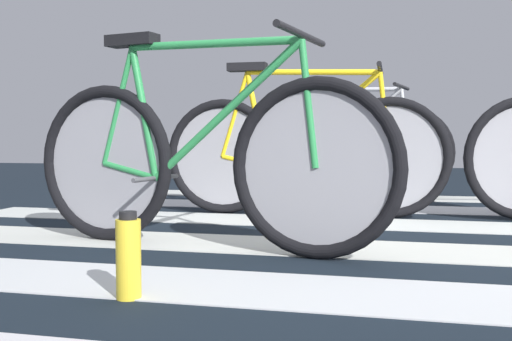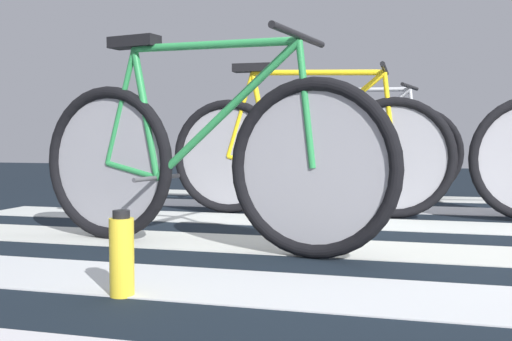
% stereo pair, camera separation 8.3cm
% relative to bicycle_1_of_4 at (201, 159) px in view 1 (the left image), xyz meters
% --- Properties ---
extents(ground, '(18.00, 14.00, 0.02)m').
position_rel_bicycle_1_of_4_xyz_m(ground, '(1.01, 0.32, -0.40)').
color(ground, black).
extents(crosswalk_markings, '(5.48, 5.00, 0.00)m').
position_rel_bicycle_1_of_4_xyz_m(crosswalk_markings, '(0.96, 0.14, -0.38)').
color(crosswalk_markings, '#BCC1BF').
rests_on(crosswalk_markings, ground).
extents(bicycle_1_of_4, '(1.72, 0.56, 0.93)m').
position_rel_bicycle_1_of_4_xyz_m(bicycle_1_of_4, '(0.00, 0.00, 0.00)').
color(bicycle_1_of_4, black).
rests_on(bicycle_1_of_4, ground).
extents(bicycle_2_of_4, '(1.74, 0.52, 0.93)m').
position_rel_bicycle_1_of_4_xyz_m(bicycle_2_of_4, '(0.25, 1.18, 0.00)').
color(bicycle_2_of_4, black).
rests_on(bicycle_2_of_4, ground).
extents(bicycle_4_of_4, '(1.71, 0.56, 0.93)m').
position_rel_bicycle_1_of_4_xyz_m(bicycle_4_of_4, '(0.39, 2.57, 0.00)').
color(bicycle_4_of_4, black).
rests_on(bicycle_4_of_4, ground).
extents(water_bottle, '(0.07, 0.07, 0.26)m').
position_rel_bicycle_1_of_4_xyz_m(water_bottle, '(0.05, -0.80, -0.26)').
color(water_bottle, gold).
rests_on(water_bottle, ground).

